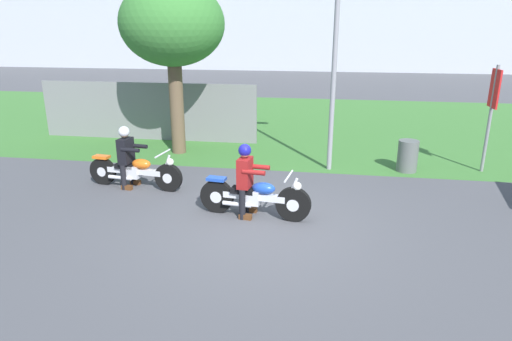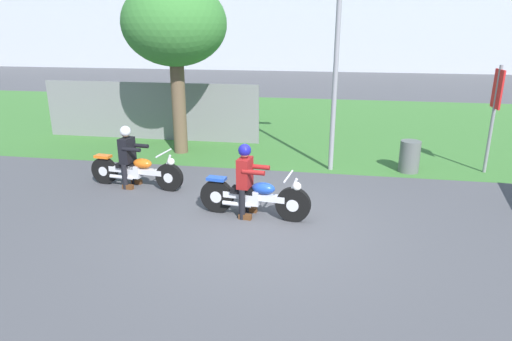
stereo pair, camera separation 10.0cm
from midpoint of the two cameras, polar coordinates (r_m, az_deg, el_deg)
The scene contains 11 objects.
ground at distance 8.06m, azimuth -0.13°, elevation -7.27°, with size 120.00×120.00×0.00m, color #4C4C51.
grass_verge at distance 16.92m, azimuth 5.12°, elevation 6.15°, with size 60.00×12.00×0.01m, color #3D7533.
motorcycle_lead at distance 8.35m, azimuth -0.53°, elevation -3.39°, with size 2.15×0.66×0.88m.
rider_lead at distance 8.25m, azimuth -1.65°, elevation -0.52°, with size 0.58×0.50×1.41m.
motorcycle_follow at distance 10.23m, azimuth -15.52°, elevation -0.09°, with size 2.26×0.66×0.87m.
rider_follow at distance 10.20m, azimuth -16.52°, elevation 2.27°, with size 0.58×0.50×1.39m.
tree_roadside at distance 12.52m, azimuth -10.91°, elevation 17.78°, with size 2.77×2.77×4.62m.
streetlight_pole at distance 10.89m, azimuth 10.66°, elevation 18.08°, with size 0.96×0.20×5.61m.
trash_can at distance 11.60m, azimuth 18.62°, elevation 1.78°, with size 0.49×0.49×0.79m, color #595E5B.
sign_banner at distance 12.05m, azimuth 27.84°, elevation 7.72°, with size 0.08×0.60×2.60m.
fence_segment at distance 14.55m, azimuth -13.97°, elevation 7.37°, with size 7.00×0.06×1.80m, color slate.
Camera 1 is at (1.16, -7.20, 3.43)m, focal length 31.20 mm.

